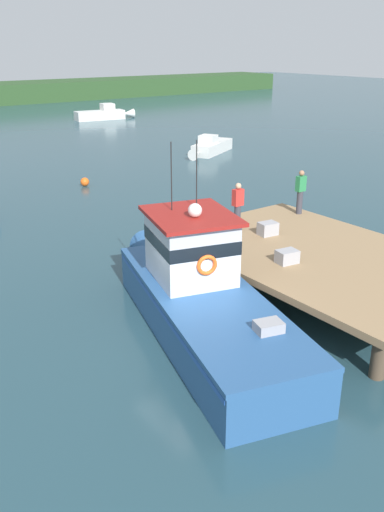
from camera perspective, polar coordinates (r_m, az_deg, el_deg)
ground_plane at (r=14.37m, az=0.04°, el=-8.18°), size 200.00×200.00×0.00m
dock at (r=16.94m, az=13.17°, el=0.01°), size 6.00×9.00×1.20m
main_fishing_boat at (r=14.22m, az=0.78°, el=-3.95°), size 4.65×9.92×4.80m
crate_single_far at (r=18.05m, az=7.99°, el=2.87°), size 0.66×0.52×0.43m
crate_stack_near_edge at (r=15.81m, az=9.98°, el=-0.06°), size 0.66×0.53×0.38m
deckhand_by_the_boat at (r=20.39m, az=11.34°, el=6.72°), size 0.36×0.22×1.63m
deckhand_further_back at (r=18.23m, az=4.84°, el=5.32°), size 0.36×0.22×1.63m
moored_boat_off_the_point at (r=38.00m, az=1.93°, el=11.39°), size 5.07×3.31×1.32m
moored_boat_outer_mooring at (r=56.51m, az=-9.27°, el=14.54°), size 6.14×2.21×1.54m
mooring_buoy_outer at (r=29.68m, az=-11.23°, el=7.67°), size 0.46×0.46×0.46m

